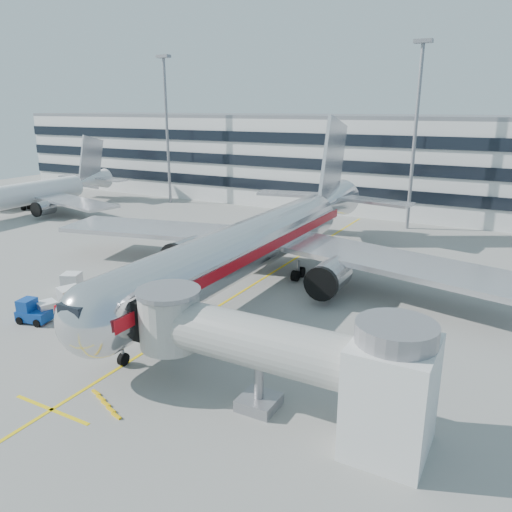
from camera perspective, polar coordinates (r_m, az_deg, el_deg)
The scene contains 15 objects.
ground at distance 41.48m, azimuth -7.28°, elevation -7.54°, with size 180.00×180.00×0.00m, color gray.
lead_in_line at distance 49.29m, azimuth -0.49°, elevation -3.40°, with size 0.25×70.00×0.01m, color yellow.
stop_bar at distance 32.63m, azimuth -22.33°, elevation -15.94°, with size 6.00×0.25×0.01m, color yellow.
main_jet at distance 49.46m, azimuth 0.47°, elevation 1.81°, with size 50.95×48.70×16.06m.
jet_bridge at distance 27.95m, azimuth 3.44°, elevation -11.17°, with size 17.80×4.50×7.00m.
terminal at distance 91.67m, azimuth 14.49°, elevation 10.44°, with size 150.00×24.25×15.60m.
light_mast_west at distance 92.54m, azimuth -10.20°, elevation 15.15°, with size 2.40×1.20×25.45m.
light_mast_centre at distance 73.91m, azimuth 17.83°, elevation 14.32°, with size 2.40×1.20×25.45m.
second_jet at distance 90.95m, azimuth -24.92°, elevation 6.43°, with size 38.21×36.52×12.04m.
belt_loader at distance 43.70m, azimuth -16.57°, elevation -5.93°, with size 4.72×3.26×2.24m.
baggage_tug at distance 44.81m, azimuth -24.23°, elevation -5.89°, with size 2.85×2.11×1.95m.
cargo_container_left at distance 50.98m, azimuth -20.30°, elevation -2.77°, with size 2.10×2.10×1.70m.
cargo_container_right at distance 46.59m, azimuth -20.45°, elevation -4.49°, with size 2.27×2.27×1.86m.
cargo_container_front at distance 45.01m, azimuth -22.74°, elevation -5.74°, with size 1.81×1.81×1.51m.
ramp_worker at distance 46.17m, azimuth -14.53°, elevation -4.29°, with size 0.60×0.39×1.64m, color #D5FF1A.
Camera 1 is at (22.55, -30.44, 16.91)m, focal length 35.00 mm.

